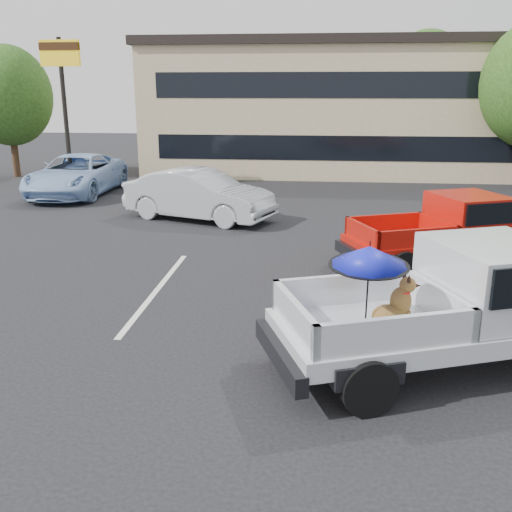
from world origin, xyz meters
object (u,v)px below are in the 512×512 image
object	(u,v)px
tree_back	(426,82)
silver_sedan	(199,195)
silver_pickup	(478,298)
blue_suv	(77,175)
tree_left	(8,96)
motel_sign	(62,73)
red_pickup	(461,226)

from	to	relation	value
tree_back	silver_sedan	world-z (taller)	tree_back
silver_pickup	blue_suv	bearing A→B (deg)	111.29
tree_left	motel_sign	bearing A→B (deg)	-36.87
motel_sign	silver_sedan	distance (m)	9.27
tree_back	silver_pickup	distance (m)	25.18
silver_pickup	silver_sedan	size ratio (longest dim) A/B	1.24
silver_pickup	tree_back	bearing A→B (deg)	62.06
silver_pickup	blue_suv	xyz separation A→B (m)	(-11.81, 13.33, -0.27)
tree_left	silver_pickup	world-z (taller)	tree_left
blue_suv	red_pickup	bearing A→B (deg)	-32.41
motel_sign	tree_back	xyz separation A→B (m)	(16.00, 10.00, -0.24)
silver_sedan	tree_back	bearing A→B (deg)	-11.13
motel_sign	tree_back	size ratio (longest dim) A/B	0.84
motel_sign	blue_suv	bearing A→B (deg)	-58.65
motel_sign	red_pickup	bearing A→B (deg)	-34.39
tree_back	silver_sedan	bearing A→B (deg)	-121.69
motel_sign	silver_pickup	world-z (taller)	motel_sign
silver_pickup	tree_left	bearing A→B (deg)	112.97
tree_back	silver_pickup	xyz separation A→B (m)	(-3.33, -24.73, -3.36)
silver_pickup	silver_sedan	world-z (taller)	silver_pickup
tree_left	silver_sedan	size ratio (longest dim) A/B	1.24
tree_left	red_pickup	bearing A→B (deg)	-34.96
motel_sign	silver_sedan	world-z (taller)	motel_sign
red_pickup	silver_pickup	bearing A→B (deg)	-122.98
tree_back	red_pickup	world-z (taller)	tree_back
tree_back	blue_suv	size ratio (longest dim) A/B	1.26
tree_left	silver_pickup	bearing A→B (deg)	-46.77
motel_sign	silver_sedan	bearing A→B (deg)	-39.07
tree_left	red_pickup	distance (m)	21.78
tree_back	silver_pickup	world-z (taller)	tree_back
tree_left	blue_suv	world-z (taller)	tree_left
motel_sign	tree_left	world-z (taller)	tree_left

